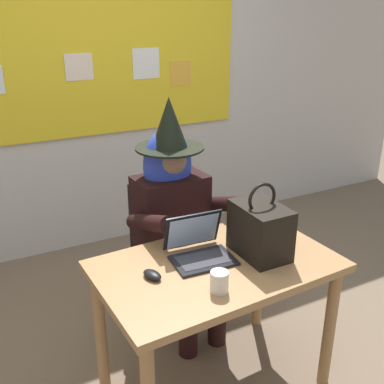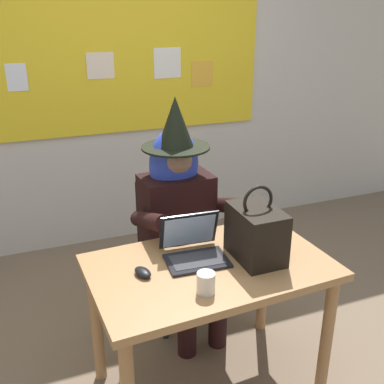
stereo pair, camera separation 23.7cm
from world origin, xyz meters
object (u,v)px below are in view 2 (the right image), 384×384
at_px(laptop, 194,248).
at_px(handbag, 256,233).
at_px(desk_main, 210,283).
at_px(person_costumed, 180,208).
at_px(coffee_mug, 206,283).
at_px(chair_at_desk, 173,242).
at_px(computer_mouse, 143,272).

bearing_deg(laptop, handbag, -17.99).
distance_m(desk_main, person_costumed, 0.61).
xyz_separation_m(desk_main, coffee_mug, (-0.11, -0.21, 0.16)).
relative_size(desk_main, chair_at_desk, 1.31).
bearing_deg(coffee_mug, laptop, 78.23).
distance_m(handbag, coffee_mug, 0.40).
height_order(desk_main, person_costumed, person_costumed).
relative_size(laptop, computer_mouse, 3.01).
bearing_deg(coffee_mug, desk_main, 62.02).
bearing_deg(chair_at_desk, desk_main, -9.74).
bearing_deg(person_costumed, coffee_mug, -15.36).
bearing_deg(laptop, chair_at_desk, 84.54).
xyz_separation_m(computer_mouse, handbag, (0.56, -0.04, 0.12)).
relative_size(chair_at_desk, computer_mouse, 8.64).
relative_size(person_costumed, coffee_mug, 15.09).
xyz_separation_m(chair_at_desk, laptop, (-0.10, -0.62, 0.29)).
xyz_separation_m(handbag, coffee_mug, (-0.34, -0.19, -0.09)).
distance_m(laptop, coffee_mug, 0.31).
xyz_separation_m(desk_main, chair_at_desk, (0.05, 0.71, -0.13)).
distance_m(laptop, handbag, 0.31).
distance_m(computer_mouse, handbag, 0.57).
distance_m(chair_at_desk, coffee_mug, 0.98).
bearing_deg(handbag, person_costumed, 105.15).
height_order(laptop, handbag, handbag).
relative_size(laptop, coffee_mug, 3.30).
height_order(chair_at_desk, computer_mouse, chair_at_desk).
distance_m(person_costumed, laptop, 0.51).
relative_size(person_costumed, handbag, 3.79).
distance_m(person_costumed, handbag, 0.64).
bearing_deg(person_costumed, laptop, -15.73).
relative_size(person_costumed, computer_mouse, 13.79).
bearing_deg(computer_mouse, laptop, -2.52).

